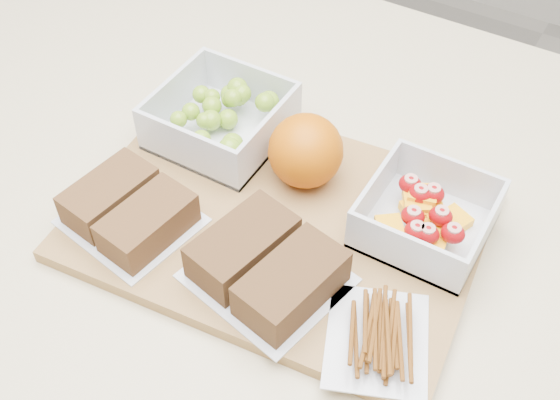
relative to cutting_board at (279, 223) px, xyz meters
The scene contains 8 objects.
counter 0.46m from the cutting_board, 141.69° to the left, with size 1.20×0.90×0.90m, color beige.
cutting_board is the anchor object (origin of this frame).
grape_container 0.15m from the cutting_board, 146.51° to the left, with size 0.14×0.14×0.06m.
fruit_container 0.16m from the cutting_board, 24.21° to the left, with size 0.13×0.13×0.05m.
orange 0.08m from the cutting_board, 94.79° to the left, with size 0.08×0.08×0.08m, color #C65A04.
sandwich_bag_left 0.16m from the cutting_board, 147.47° to the right, with size 0.15×0.13×0.04m.
sandwich_bag_center 0.09m from the cutting_board, 67.60° to the right, with size 0.17×0.15×0.04m.
pretzel_bag 0.18m from the cutting_board, 28.31° to the right, with size 0.13×0.14×0.03m.
Camera 1 is at (0.28, -0.44, 1.49)m, focal length 45.00 mm.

